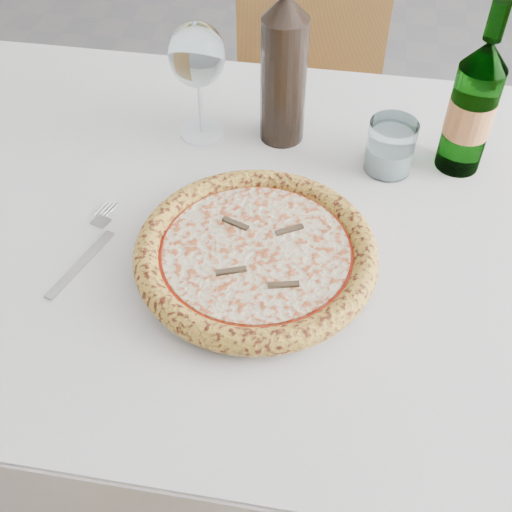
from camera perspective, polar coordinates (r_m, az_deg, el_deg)
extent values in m
cube|color=#56555D|center=(1.65, 3.55, -12.27)|extent=(5.00, 6.00, 0.02)
cube|color=brown|center=(0.96, 0.93, 2.40)|extent=(1.39, 0.80, 0.04)
cube|color=silver|center=(0.95, 0.95, 3.40)|extent=(1.45, 0.86, 0.01)
cube|color=silver|center=(1.35, 3.57, 12.15)|extent=(1.44, 0.01, 0.22)
cylinder|color=brown|center=(1.63, -19.90, 3.37)|extent=(0.06, 0.06, 0.71)
cube|color=brown|center=(1.69, 4.58, 12.33)|extent=(0.42, 0.42, 0.04)
cylinder|color=brown|center=(1.98, 9.21, 9.12)|extent=(0.04, 0.04, 0.43)
cylinder|color=brown|center=(1.72, 9.60, 2.31)|extent=(0.04, 0.04, 0.43)
cylinder|color=brown|center=(1.97, -0.66, 9.68)|extent=(0.04, 0.04, 0.43)
cylinder|color=brown|center=(1.72, -1.60, 2.93)|extent=(0.04, 0.04, 0.43)
cylinder|color=silver|center=(0.87, 0.00, -0.59)|extent=(0.30, 0.30, 0.01)
torus|color=silver|center=(0.87, 0.00, -0.36)|extent=(0.29, 0.29, 0.01)
cylinder|color=#F4C974|center=(0.86, 0.00, 0.00)|extent=(0.32, 0.32, 0.01)
torus|color=gold|center=(0.86, 0.00, 0.37)|extent=(0.33, 0.33, 0.03)
cylinder|color=red|center=(0.86, 0.00, 0.37)|extent=(0.27, 0.27, 0.00)
cylinder|color=beige|center=(0.85, 0.00, 0.51)|extent=(0.25, 0.25, 0.00)
cube|color=#382919|center=(0.85, 2.13, 0.47)|extent=(0.04, 0.01, 0.00)
cube|color=#382919|center=(0.89, 0.52, 3.08)|extent=(0.01, 0.04, 0.00)
cube|color=#382919|center=(0.86, -4.68, 1.25)|extent=(0.04, 0.01, 0.00)
cube|color=#382919|center=(0.83, -0.41, -1.15)|extent=(0.01, 0.04, 0.00)
cube|color=#B1B1B1|center=(0.91, -15.29, -0.68)|extent=(0.06, 0.13, 0.00)
cube|color=#B1B1B1|center=(0.96, -13.65, 2.95)|extent=(0.03, 0.03, 0.00)
cylinder|color=#B1B1B1|center=(0.98, -13.65, 4.06)|extent=(0.00, 0.03, 0.00)
cylinder|color=#B1B1B1|center=(0.98, -13.32, 4.03)|extent=(0.00, 0.03, 0.00)
cylinder|color=#B1B1B1|center=(0.98, -13.00, 4.00)|extent=(0.00, 0.03, 0.00)
cylinder|color=#B1B1B1|center=(0.98, -12.67, 3.97)|extent=(0.00, 0.03, 0.00)
cylinder|color=white|center=(1.11, -4.79, 10.91)|extent=(0.08, 0.08, 0.00)
cylinder|color=white|center=(1.08, -4.96, 13.15)|extent=(0.01, 0.01, 0.10)
ellipsoid|color=white|center=(1.03, -5.30, 17.41)|extent=(0.09, 0.09, 0.10)
cylinder|color=white|center=(1.03, 11.88, 9.51)|extent=(0.07, 0.07, 0.08)
cylinder|color=silver|center=(1.04, 11.70, 8.61)|extent=(0.07, 0.07, 0.04)
cylinder|color=#2D7028|center=(1.04, 18.39, 11.45)|extent=(0.07, 0.07, 0.17)
cone|color=#2D7028|center=(0.98, 19.90, 16.52)|extent=(0.07, 0.07, 0.04)
cylinder|color=#2D7028|center=(0.96, 20.65, 18.98)|extent=(0.03, 0.03, 0.05)
cylinder|color=gold|center=(1.03, 18.46, 11.69)|extent=(0.07, 0.07, 0.06)
cylinder|color=black|center=(1.04, 2.45, 15.24)|extent=(0.07, 0.07, 0.21)
cone|color=black|center=(0.98, 2.68, 21.34)|extent=(0.07, 0.07, 0.04)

